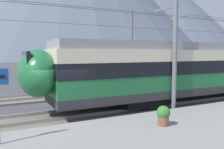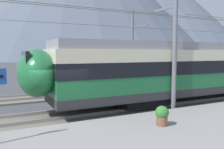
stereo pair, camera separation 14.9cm
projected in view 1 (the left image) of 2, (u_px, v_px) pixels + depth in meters
ground_plane at (59, 124)px, 10.72m from camera, size 400.00×400.00×0.00m
track_near at (54, 118)px, 11.50m from camera, size 120.00×3.00×0.28m
track_far at (35, 98)px, 16.55m from camera, size 120.00×3.00×0.28m
catenary_mast_mid at (174, 33)px, 12.58m from camera, size 43.62×1.90×8.30m
catenary_mast_far_side at (133, 47)px, 22.39m from camera, size 43.62×2.65×7.22m
potted_plant_platform_edge at (163, 114)px, 9.31m from camera, size 0.53×0.53×0.79m
mountain_right_ridge at (146, 9)px, 200.57m from camera, size 163.59×163.59×81.57m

